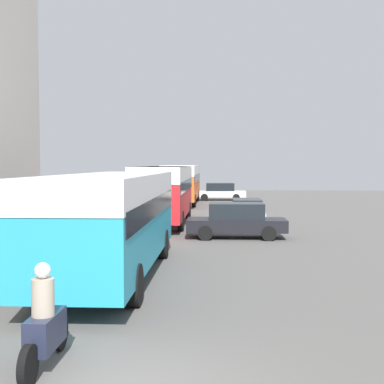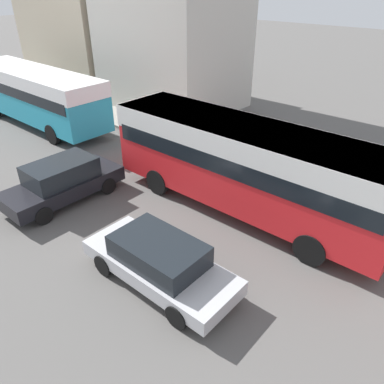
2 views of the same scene
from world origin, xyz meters
TOP-DOWN VIEW (x-y plane):
  - sidewalk at (-5.10, 0.00)m, footprint 2.20×120.00m
  - building_corner at (-9.48, 2.47)m, footprint 6.56×8.52m
  - building_midblock at (-9.31, 11.26)m, footprint 6.23×7.81m
  - bus_lead at (-1.66, 8.06)m, footprint 2.54×10.27m
  - bus_following at (-1.60, 21.84)m, footprint 2.54×10.12m
  - car_crossing at (2.17, 16.44)m, footprint 4.38×1.82m
  - car_distant at (2.93, 22.22)m, footprint 1.83×4.51m

SIDE VIEW (x-z plane):
  - sidewalk at x=-5.10m, z-range 0.00..0.15m
  - car_distant at x=2.93m, z-range 0.04..1.40m
  - car_crossing at x=2.17m, z-range 0.02..1.59m
  - bus_lead at x=-1.66m, z-range 0.45..3.45m
  - bus_following at x=-1.60m, z-range 0.47..3.61m
  - building_corner at x=-9.48m, z-range 0.00..10.06m
  - building_midblock at x=-9.31m, z-range 0.00..10.21m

